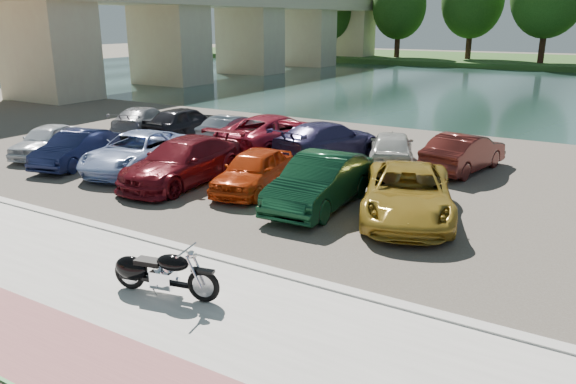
{
  "coord_description": "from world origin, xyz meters",
  "views": [
    {
      "loc": [
        6.4,
        -7.29,
        5.29
      ],
      "look_at": [
        -0.68,
        4.41,
        1.1
      ],
      "focal_mm": 35.0,
      "sensor_mm": 36.0,
      "label": 1
    }
  ],
  "objects_px": {
    "car_0": "(47,140)",
    "car_1": "(77,148)",
    "motorcycle": "(156,272)",
    "car_2": "(136,152)"
  },
  "relations": [
    {
      "from": "car_0",
      "to": "car_1",
      "type": "xyz_separation_m",
      "value": [
        2.33,
        -0.44,
        0.02
      ]
    },
    {
      "from": "car_1",
      "to": "car_2",
      "type": "height_order",
      "value": "car_2"
    },
    {
      "from": "car_0",
      "to": "car_1",
      "type": "bearing_deg",
      "value": -31.56
    },
    {
      "from": "motorcycle",
      "to": "car_1",
      "type": "distance_m",
      "value": 11.81
    },
    {
      "from": "car_1",
      "to": "car_2",
      "type": "relative_size",
      "value": 0.8
    },
    {
      "from": "motorcycle",
      "to": "car_0",
      "type": "xyz_separation_m",
      "value": [
        -12.35,
        6.68,
        0.11
      ]
    },
    {
      "from": "car_0",
      "to": "car_1",
      "type": "relative_size",
      "value": 0.94
    },
    {
      "from": "car_2",
      "to": "motorcycle",
      "type": "bearing_deg",
      "value": -55.71
    },
    {
      "from": "car_0",
      "to": "motorcycle",
      "type": "bearing_deg",
      "value": -49.3
    },
    {
      "from": "car_0",
      "to": "car_2",
      "type": "relative_size",
      "value": 0.75
    }
  ]
}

